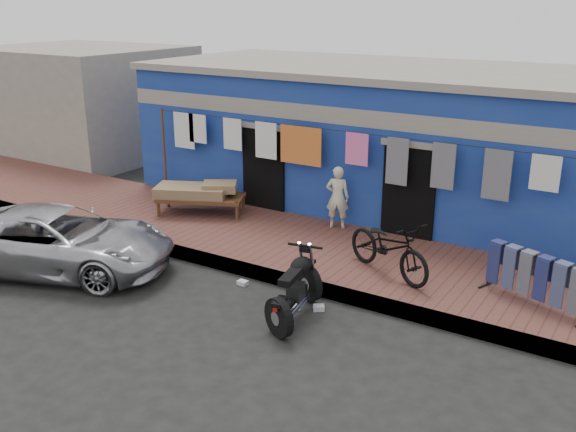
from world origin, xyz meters
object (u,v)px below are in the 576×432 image
object	(u,v)px
bicycle	(389,241)
motorcycle	(295,287)
seated_person	(337,197)
jeans_rack	(536,278)
car	(58,240)
charpoy	(201,199)

from	to	relation	value
bicycle	motorcycle	distance (m)	2.03
seated_person	jeans_rack	bearing A→B (deg)	141.78
car	seated_person	size ratio (longest dim) A/B	3.26
bicycle	charpoy	size ratio (longest dim) A/B	0.87
motorcycle	jeans_rack	xyz separation A→B (m)	(3.21, 2.01, 0.14)
car	charpoy	bearing A→B (deg)	-30.30
car	seated_person	world-z (taller)	seated_person
charpoy	jeans_rack	world-z (taller)	jeans_rack
motorcycle	jeans_rack	bearing A→B (deg)	21.47
car	motorcycle	distance (m)	4.76
jeans_rack	seated_person	bearing A→B (deg)	160.68
seated_person	jeans_rack	xyz separation A→B (m)	(4.31, -1.51, -0.24)
motorcycle	car	bearing A→B (deg)	178.06
car	bicycle	size ratio (longest dim) A/B	2.25
car	jeans_rack	bearing A→B (deg)	-92.20
bicycle	seated_person	bearing A→B (deg)	72.90
charpoy	jeans_rack	xyz separation A→B (m)	(7.36, -0.75, 0.09)
seated_person	charpoy	size ratio (longest dim) A/B	0.60
jeans_rack	car	bearing A→B (deg)	-161.01
bicycle	charpoy	xyz separation A→B (m)	(-4.94, 0.92, -0.29)
car	jeans_rack	xyz separation A→B (m)	(7.91, 2.72, 0.07)
seated_person	jeans_rack	distance (m)	4.58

